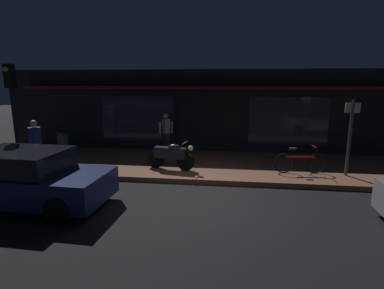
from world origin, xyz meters
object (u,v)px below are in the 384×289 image
object	(u,v)px
sign_post	(350,133)
parked_car_near	(25,178)
traffic_light_pole	(13,102)
motorcycle	(171,155)
bicycle_parked	(300,163)
person_photographer	(36,143)
person_bystander	(166,132)
trash_bin	(63,142)

from	to	relation	value
sign_post	parked_car_near	xyz separation A→B (m)	(-8.77, -3.15, -0.81)
traffic_light_pole	sign_post	bearing A→B (deg)	7.60
motorcycle	bicycle_parked	world-z (taller)	motorcycle
person_photographer	person_bystander	bearing A→B (deg)	36.08
sign_post	trash_bin	size ratio (longest dim) A/B	2.58
sign_post	traffic_light_pole	distance (m)	10.39
person_bystander	parked_car_near	world-z (taller)	person_bystander
trash_bin	traffic_light_pole	world-z (taller)	traffic_light_pole
bicycle_parked	person_bystander	size ratio (longest dim) A/B	0.99
motorcycle	traffic_light_pole	xyz separation A→B (m)	(-4.60, -1.34, 1.83)
person_photographer	parked_car_near	bearing A→B (deg)	-60.59
motorcycle	parked_car_near	world-z (taller)	parked_car_near
parked_car_near	person_photographer	bearing A→B (deg)	119.41
bicycle_parked	motorcycle	bearing A→B (deg)	-178.98
trash_bin	sign_post	bearing A→B (deg)	-9.25
sign_post	parked_car_near	world-z (taller)	sign_post
person_photographer	traffic_light_pole	bearing A→B (deg)	-89.66
traffic_light_pole	bicycle_parked	bearing A→B (deg)	9.09
person_photographer	traffic_light_pole	distance (m)	1.69
bicycle_parked	sign_post	size ratio (longest dim) A/B	0.69
bicycle_parked	person_photographer	world-z (taller)	person_photographer
bicycle_parked	sign_post	distance (m)	1.75
person_photographer	person_bystander	world-z (taller)	same
person_photographer	sign_post	distance (m)	10.29
trash_bin	person_photographer	bearing A→B (deg)	-81.59
person_bystander	motorcycle	bearing A→B (deg)	-73.86
bicycle_parked	person_bystander	world-z (taller)	person_bystander
person_bystander	sign_post	world-z (taller)	sign_post
bicycle_parked	traffic_light_pole	xyz separation A→B (m)	(-8.83, -1.41, 1.97)
person_photographer	parked_car_near	world-z (taller)	person_photographer
person_bystander	trash_bin	xyz separation A→B (m)	(-4.24, -0.62, -0.41)
trash_bin	traffic_light_pole	xyz separation A→B (m)	(0.34, -3.09, 1.86)
motorcycle	person_photographer	world-z (taller)	person_photographer
person_photographer	sign_post	bearing A→B (deg)	2.84
motorcycle	trash_bin	size ratio (longest dim) A/B	1.82
person_photographer	traffic_light_pole	xyz separation A→B (m)	(0.01, -0.86, 1.45)
person_bystander	trash_bin	size ratio (longest dim) A/B	1.80
person_photographer	sign_post	xyz separation A→B (m)	(10.26, 0.51, 0.48)
person_bystander	sign_post	xyz separation A→B (m)	(6.35, -2.34, 0.48)
motorcycle	trash_bin	distance (m)	5.24
traffic_light_pole	motorcycle	bearing A→B (deg)	16.22
person_bystander	person_photographer	bearing A→B (deg)	-143.92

